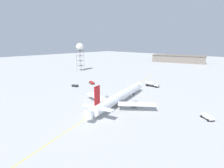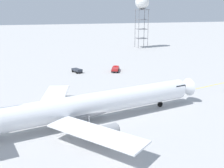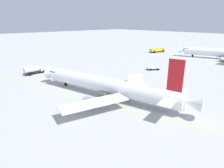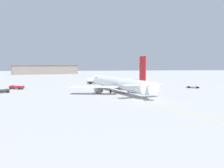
{
  "view_description": "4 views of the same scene",
  "coord_description": "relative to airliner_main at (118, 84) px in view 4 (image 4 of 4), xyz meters",
  "views": [
    {
      "loc": [
        -43.55,
        56.29,
        26.55
      ],
      "look_at": [
        14.01,
        -6.15,
        5.59
      ],
      "focal_mm": 27.75,
      "sensor_mm": 36.0,
      "label": 1
    },
    {
      "loc": [
        -41.62,
        9.89,
        19.27
      ],
      "look_at": [
        14.01,
        -6.15,
        3.29
      ],
      "focal_mm": 44.55,
      "sensor_mm": 36.0,
      "label": 2
    },
    {
      "loc": [
        33.93,
        36.25,
        18.95
      ],
      "look_at": [
        -0.8,
        -0.82,
        2.2
      ],
      "focal_mm": 30.83,
      "sensor_mm": 36.0,
      "label": 3
    },
    {
      "loc": [
        18.12,
        80.6,
        9.36
      ],
      "look_at": [
        4.97,
        2.15,
        2.89
      ],
      "focal_mm": 37.74,
      "sensor_mm": 36.0,
      "label": 4
    }
  ],
  "objects": [
    {
      "name": "ground_plane",
      "position": [
        -2.74,
        -1.32,
        -2.96
      ],
      "size": [
        600.0,
        600.0,
        0.0
      ],
      "primitive_type": "plane",
      "color": "#B2B2B2"
    },
    {
      "name": "airliner_main",
      "position": [
        0.0,
        0.0,
        0.0
      ],
      "size": [
        33.32,
        45.49,
        11.76
      ],
      "rotation": [
        0.0,
        0.0,
        4.94
      ],
      "color": "white",
      "rests_on": "ground_plane"
    },
    {
      "name": "fuel_tanker_truck",
      "position": [
        4.7,
        -35.91,
        -1.41
      ],
      "size": [
        8.43,
        3.5,
        2.87
      ],
      "rotation": [
        0.0,
        0.0,
        3.23
      ],
      "color": "#232326",
      "rests_on": "ground_plane"
    },
    {
      "name": "baggage_truck_truck",
      "position": [
        38.46,
        -4.14,
        -2.25
      ],
      "size": [
        4.25,
        3.03,
        1.22
      ],
      "rotation": [
        0.0,
        0.0,
        3.51
      ],
      "color": "#232326",
      "rests_on": "ground_plane"
    },
    {
      "name": "ops_pickup_truck",
      "position": [
        36.77,
        -15.92,
        -2.15
      ],
      "size": [
        5.87,
        3.87,
        1.41
      ],
      "rotation": [
        0.0,
        0.0,
        5.9
      ],
      "color": "#232326",
      "rests_on": "ground_plane"
    },
    {
      "name": "pushback_tug_truck",
      "position": [
        -32.81,
        -9.1,
        -2.15
      ],
      "size": [
        5.34,
        4.79,
        1.3
      ],
      "rotation": [
        0.0,
        0.0,
        2.5
      ],
      "color": "#232326",
      "rests_on": "ground_plane"
    },
    {
      "name": "terminal_shed",
      "position": [
        43.12,
        -169.15,
        1.71
      ],
      "size": [
        67.59,
        37.16,
        9.31
      ],
      "rotation": [
        0.0,
        0.0,
        6.55
      ],
      "color": "gray",
      "rests_on": "ground_plane"
    },
    {
      "name": "taxiway_centreline",
      "position": [
        4.16,
        0.82,
        -2.96
      ],
      "size": [
        41.3,
        144.75,
        0.01
      ],
      "rotation": [
        0.0,
        0.0,
        4.99
      ],
      "color": "yellow",
      "rests_on": "ground_plane"
    },
    {
      "name": "safety_cone_near",
      "position": [
        5.45,
        -45.08,
        -2.68
      ],
      "size": [
        0.36,
        0.36,
        0.55
      ],
      "color": "orange",
      "rests_on": "ground_plane"
    },
    {
      "name": "safety_cone_mid",
      "position": [
        5.91,
        -48.94,
        -2.68
      ],
      "size": [
        0.36,
        0.36,
        0.55
      ],
      "color": "orange",
      "rests_on": "ground_plane"
    }
  ]
}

